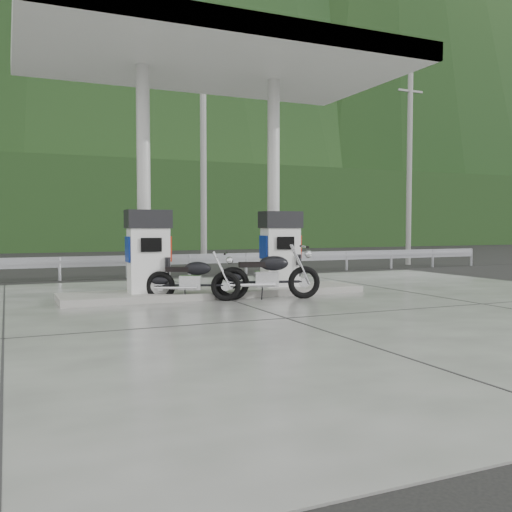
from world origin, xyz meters
name	(u,v)px	position (x,y,z in m)	size (l,w,h in m)	color
ground	(263,311)	(0.00, 0.00, 0.00)	(160.00, 160.00, 0.00)	black
forecourt_apron	(263,311)	(0.00, 0.00, 0.01)	(18.00, 14.00, 0.02)	slate
pump_island	(218,292)	(0.00, 2.50, 0.10)	(7.00, 1.40, 0.15)	gray
gas_pump_left	(148,251)	(-1.60, 2.50, 1.07)	(0.95, 0.55, 1.80)	white
gas_pump_right	(280,249)	(1.60, 2.50, 1.07)	(0.95, 0.55, 1.80)	white
canopy_column_left	(144,179)	(-1.60, 2.90, 2.67)	(0.30, 0.30, 5.00)	silver
canopy_column_right	(273,183)	(1.60, 2.90, 2.67)	(0.30, 0.30, 5.00)	silver
canopy_roof	(217,59)	(0.00, 2.50, 5.37)	(8.50, 5.00, 0.40)	white
guardrail	(159,255)	(0.00, 8.00, 0.71)	(26.00, 0.16, 1.42)	#9EA0A6
road	(136,269)	(0.00, 11.50, 0.00)	(60.00, 7.00, 0.01)	black
utility_pole_b	(203,159)	(2.00, 9.50, 4.00)	(0.22, 0.22, 8.00)	gray
utility_pole_c	(409,169)	(11.00, 9.50, 4.00)	(0.22, 0.22, 8.00)	gray
tree_band	(78,205)	(0.00, 30.00, 3.00)	(80.00, 6.00, 6.00)	black
forested_hills	(48,240)	(0.00, 60.00, 0.00)	(100.00, 40.00, 140.00)	black
motorcycle_left	(193,280)	(-0.79, 1.89, 0.47)	(1.91, 0.60, 0.91)	black
motorcycle_right	(269,276)	(0.82, 1.49, 0.53)	(2.16, 0.68, 1.02)	black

